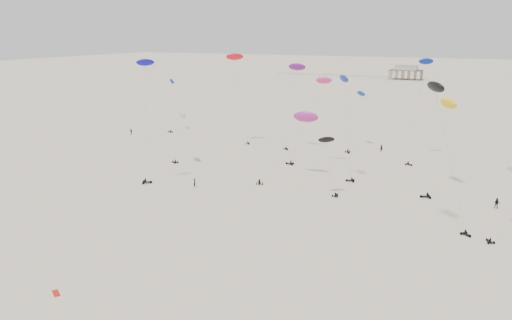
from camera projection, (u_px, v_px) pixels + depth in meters
The scene contains 21 objects.
ground_plane at pixel (374, 113), 196.92m from camera, with size 900.00×900.00×0.00m, color beige.
pavilion_main at pixel (406, 73), 331.95m from camera, with size 21.00×13.00×9.80m.
pier_fence at pixel (330, 76), 353.77m from camera, with size 80.20×0.20×1.50m.
rig_0 at pixel (357, 111), 136.18m from camera, with size 3.97×14.80×17.40m.
rig_1 at pixel (329, 157), 96.64m from camera, with size 5.21×3.88×11.67m.
rig_2 at pixel (346, 105), 105.22m from camera, with size 6.11×5.58×22.56m.
rig_3 at pixel (296, 77), 133.97m from camera, with size 4.96×6.83×23.17m.
rig_4 at pixel (146, 111), 103.41m from camera, with size 4.12×6.09×25.92m.
rig_5 at pixel (236, 67), 140.72m from camera, with size 9.11×6.08×25.47m.
rig_6 at pixel (300, 125), 109.01m from camera, with size 9.88×13.93×17.23m.
rig_7 at pixel (172, 90), 159.44m from camera, with size 4.75×7.66×16.71m.
rig_8 at pixel (181, 120), 120.05m from camera, with size 5.00×5.23×13.16m.
rig_9 at pixel (422, 88), 123.29m from camera, with size 3.85×14.93×25.98m.
rig_10 at pixel (312, 108), 118.72m from camera, with size 8.94×7.65×21.05m.
rig_11 at pixel (445, 117), 100.38m from camera, with size 5.42×15.08×19.50m.
rig_12 at pixel (441, 112), 78.38m from camera, with size 10.00×6.73×23.82m.
spectator_0 at pixel (195, 187), 102.99m from camera, with size 0.77×0.53×2.12m, color black.
spectator_1 at pixel (496, 208), 90.50m from camera, with size 1.12×0.65×2.28m, color black.
spectator_2 at pixel (131, 134), 155.48m from camera, with size 1.31×0.71×2.22m, color black.
spectator_3 at pixel (381, 151), 133.41m from camera, with size 0.82×0.57×2.26m, color black.
grounded_kite_b at pixel (56, 293), 61.13m from camera, with size 1.80×0.70×0.07m, color #B6130B.
Camera 1 is at (38.92, 2.98, 31.16)m, focal length 35.00 mm.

